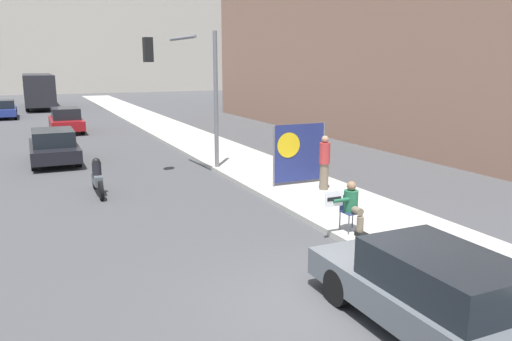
% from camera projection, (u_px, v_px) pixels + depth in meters
% --- Properties ---
extents(ground_plane, '(160.00, 160.00, 0.00)m').
position_uv_depth(ground_plane, '(331.00, 307.00, 8.52)').
color(ground_plane, '#444447').
extents(sidewalk_curb, '(3.21, 90.00, 0.15)m').
position_uv_depth(sidewalk_curb, '(219.00, 151.00, 23.27)').
color(sidewalk_curb, '#B7B2A8').
rests_on(sidewalk_curb, ground_plane).
extents(building_backdrop_far, '(52.00, 12.00, 22.81)m').
position_uv_depth(building_backdrop_far, '(37.00, 12.00, 71.62)').
color(building_backdrop_far, '#BCB2A3').
rests_on(building_backdrop_far, ground_plane).
extents(seated_protester, '(0.97, 0.77, 1.22)m').
position_uv_depth(seated_protester, '(352.00, 205.00, 11.75)').
color(seated_protester, '#474C56').
rests_on(seated_protester, sidewalk_curb).
extents(jogger_on_sidewalk, '(0.34, 0.34, 1.73)m').
position_uv_depth(jogger_on_sidewalk, '(324.00, 162.00, 15.74)').
color(jogger_on_sidewalk, '#756651').
rests_on(jogger_on_sidewalk, sidewalk_curb).
extents(protest_banner, '(1.94, 0.06, 2.00)m').
position_uv_depth(protest_banner, '(299.00, 153.00, 16.45)').
color(protest_banner, slate).
rests_on(protest_banner, sidewalk_curb).
extents(traffic_light_pole, '(2.77, 2.54, 5.13)m').
position_uv_depth(traffic_light_pole, '(190.00, 77.00, 18.23)').
color(traffic_light_pole, slate).
rests_on(traffic_light_pole, sidewalk_curb).
extents(parked_car_curbside, '(1.72, 4.47, 1.37)m').
position_uv_depth(parked_car_curbside, '(435.00, 293.00, 7.50)').
color(parked_car_curbside, '#565B60').
rests_on(parked_car_curbside, ground_plane).
extents(car_on_road_nearest, '(1.87, 4.44, 1.41)m').
position_uv_depth(car_on_road_nearest, '(54.00, 146.00, 20.87)').
color(car_on_road_nearest, black).
rests_on(car_on_road_nearest, ground_plane).
extents(car_on_road_midblock, '(1.82, 4.56, 1.49)m').
position_uv_depth(car_on_road_midblock, '(66.00, 120.00, 30.31)').
color(car_on_road_midblock, maroon).
rests_on(car_on_road_midblock, ground_plane).
extents(car_on_road_distant, '(1.88, 4.41, 1.41)m').
position_uv_depth(car_on_road_distant, '(3.00, 109.00, 38.09)').
color(car_on_road_distant, navy).
rests_on(car_on_road_distant, ground_plane).
extents(city_bus_on_road, '(2.54, 11.52, 3.15)m').
position_uv_depth(city_bus_on_road, '(38.00, 89.00, 46.99)').
color(city_bus_on_road, '#232328').
rests_on(city_bus_on_road, ground_plane).
extents(motorcycle_on_road, '(0.28, 2.22, 1.19)m').
position_uv_depth(motorcycle_on_road, '(97.00, 178.00, 15.82)').
color(motorcycle_on_road, '#565B60').
rests_on(motorcycle_on_road, ground_plane).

